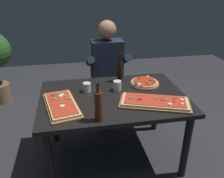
% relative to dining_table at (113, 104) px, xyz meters
% --- Properties ---
extents(ground_plane, '(6.40, 6.40, 0.00)m').
position_rel_dining_table_xyz_m(ground_plane, '(0.00, 0.00, -0.64)').
color(ground_plane, '#2D2D33').
extents(dining_table, '(1.40, 0.96, 0.74)m').
position_rel_dining_table_xyz_m(dining_table, '(0.00, 0.00, 0.00)').
color(dining_table, black).
rests_on(dining_table, ground_plane).
extents(pizza_rectangular_front, '(0.68, 0.47, 0.05)m').
position_rel_dining_table_xyz_m(pizza_rectangular_front, '(0.34, -0.23, 0.12)').
color(pizza_rectangular_front, olive).
rests_on(pizza_rectangular_front, dining_table).
extents(pizza_rectangular_left, '(0.36, 0.58, 0.05)m').
position_rel_dining_table_xyz_m(pizza_rectangular_left, '(-0.49, -0.12, 0.12)').
color(pizza_rectangular_left, olive).
rests_on(pizza_rectangular_left, dining_table).
extents(pizza_round_far, '(0.31, 0.31, 0.05)m').
position_rel_dining_table_xyz_m(pizza_round_far, '(0.38, 0.20, 0.12)').
color(pizza_round_far, brown).
rests_on(pizza_round_far, dining_table).
extents(wine_bottle_dark, '(0.06, 0.06, 0.33)m').
position_rel_dining_table_xyz_m(wine_bottle_dark, '(-0.19, -0.40, 0.23)').
color(wine_bottle_dark, '#47230F').
rests_on(wine_bottle_dark, dining_table).
extents(oil_bottle_amber, '(0.06, 0.06, 0.32)m').
position_rel_dining_table_xyz_m(oil_bottle_amber, '(0.14, 0.34, 0.22)').
color(oil_bottle_amber, black).
rests_on(oil_bottle_amber, dining_table).
extents(tumbler_near_camera, '(0.08, 0.08, 0.09)m').
position_rel_dining_table_xyz_m(tumbler_near_camera, '(-0.24, 0.14, 0.14)').
color(tumbler_near_camera, silver).
rests_on(tumbler_near_camera, dining_table).
extents(tumbler_far_side, '(0.08, 0.08, 0.10)m').
position_rel_dining_table_xyz_m(tumbler_far_side, '(0.07, 0.11, 0.15)').
color(tumbler_far_side, silver).
rests_on(tumbler_far_side, dining_table).
extents(diner_chair, '(0.44, 0.44, 0.87)m').
position_rel_dining_table_xyz_m(diner_chair, '(0.08, 0.86, -0.16)').
color(diner_chair, '#3D2B1E').
rests_on(diner_chair, ground_plane).
extents(seated_diner, '(0.53, 0.41, 1.33)m').
position_rel_dining_table_xyz_m(seated_diner, '(0.08, 0.74, 0.10)').
color(seated_diner, '#23232D').
rests_on(seated_diner, ground_plane).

